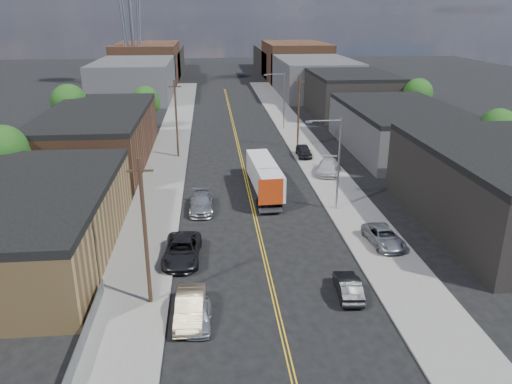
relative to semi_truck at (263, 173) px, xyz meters
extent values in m
plane|color=black|center=(-1.50, 29.00, -2.03)|extent=(260.00, 260.00, 0.00)
cube|color=gold|center=(-1.50, 14.00, -2.03)|extent=(0.32, 120.00, 0.01)
cube|color=slate|center=(-11.00, 14.00, -1.96)|extent=(5.00, 140.00, 0.15)
cube|color=slate|center=(8.00, 14.00, -1.96)|extent=(5.00, 140.00, 0.15)
cube|color=olive|center=(-19.50, -13.00, 0.47)|extent=(12.00, 22.00, 5.00)
cube|color=black|center=(-19.50, -13.00, 3.27)|extent=(12.00, 22.00, 0.60)
cube|color=#533321|center=(-19.50, 13.00, 0.97)|extent=(12.00, 26.00, 6.00)
cube|color=black|center=(-19.50, 13.00, 4.27)|extent=(12.00, 26.00, 0.60)
cube|color=black|center=(20.50, -11.00, 1.22)|extent=(14.00, 22.00, 6.50)
cube|color=navy|center=(13.70, -11.00, 1.57)|extent=(0.30, 20.00, 0.80)
cube|color=#343436|center=(20.50, 15.00, 0.72)|extent=(14.00, 24.00, 5.50)
cube|color=black|center=(20.50, 15.00, 3.77)|extent=(14.00, 24.00, 0.60)
cube|color=black|center=(20.50, 41.00, 1.47)|extent=(14.00, 22.00, 7.00)
cube|color=black|center=(20.50, 41.00, 5.27)|extent=(14.00, 22.00, 0.60)
cube|color=#343436|center=(-21.50, 64.00, 1.97)|extent=(16.00, 30.00, 8.00)
cube|color=#343436|center=(18.50, 64.00, 1.97)|extent=(16.00, 30.00, 8.00)
cube|color=#533321|center=(-21.50, 89.00, 2.97)|extent=(16.00, 26.00, 10.00)
cube|color=#533321|center=(18.50, 89.00, 2.97)|extent=(16.00, 26.00, 10.00)
cube|color=black|center=(-21.50, 109.00, 1.47)|extent=(16.00, 40.00, 7.00)
cube|color=black|center=(18.50, 109.00, 1.47)|extent=(16.00, 40.00, 7.00)
cylinder|color=gray|center=(-23.50, 79.00, 12.97)|extent=(0.80, 0.80, 30.00)
cylinder|color=gray|center=(-25.26, 77.24, 12.97)|extent=(1.94, 1.94, 29.98)
cylinder|color=gray|center=(-21.74, 77.24, 12.97)|extent=(1.94, 1.94, 29.98)
cylinder|color=gray|center=(-25.26, 80.76, 12.97)|extent=(1.94, 1.94, 29.98)
cylinder|color=gray|center=(-21.74, 80.76, 12.97)|extent=(1.94, 1.94, 29.98)
cylinder|color=gray|center=(6.50, -6.00, 2.47)|extent=(0.18, 0.18, 9.00)
cylinder|color=gray|center=(5.00, -6.00, 6.77)|extent=(3.00, 0.12, 0.12)
cube|color=gray|center=(3.50, -6.00, 6.67)|extent=(0.60, 0.25, 0.18)
cylinder|color=gray|center=(6.50, 29.00, 2.47)|extent=(0.18, 0.18, 9.00)
cylinder|color=gray|center=(5.00, 29.00, 6.77)|extent=(3.00, 0.12, 0.12)
cube|color=gray|center=(3.50, 29.00, 6.67)|extent=(0.60, 0.25, 0.18)
cylinder|color=black|center=(-9.70, -21.00, 2.97)|extent=(0.26, 0.26, 10.00)
cube|color=black|center=(-9.70, -21.00, 7.17)|extent=(1.60, 0.12, 0.12)
cylinder|color=black|center=(-9.70, 14.00, 2.97)|extent=(0.26, 0.26, 10.00)
cube|color=black|center=(-9.70, 14.00, 7.17)|extent=(1.60, 0.12, 0.12)
cylinder|color=black|center=(6.70, 17.00, 2.97)|extent=(0.26, 0.26, 10.00)
cube|color=black|center=(6.70, 17.00, 7.17)|extent=(1.60, 0.12, 0.12)
cube|color=slate|center=(-13.00, -27.50, -1.43)|extent=(0.02, 16.00, 1.20)
cube|color=slate|center=(-13.00, -27.50, -0.83)|extent=(0.05, 16.00, 0.05)
cylinder|color=black|center=(-25.50, -1.00, 0.09)|extent=(0.36, 0.36, 4.25)
sphere|color=#183B10|center=(-25.50, -1.00, 3.49)|extent=(4.76, 4.76, 4.76)
sphere|color=#183B10|center=(-24.90, -0.70, 2.64)|extent=(3.74, 3.74, 3.74)
cylinder|color=black|center=(-25.50, 24.00, 0.22)|extent=(0.36, 0.36, 4.50)
sphere|color=#183B10|center=(-25.50, 24.00, 3.82)|extent=(5.04, 5.04, 5.04)
sphere|color=#183B10|center=(-24.90, 24.30, 2.92)|extent=(3.96, 3.96, 3.96)
sphere|color=#183B10|center=(-26.00, 23.60, 3.19)|extent=(3.60, 3.60, 3.60)
cylinder|color=black|center=(-15.50, 31.00, -0.16)|extent=(0.36, 0.36, 3.75)
sphere|color=#183B10|center=(-15.50, 31.00, 2.84)|extent=(4.20, 4.20, 4.20)
sphere|color=#183B10|center=(-14.90, 31.30, 2.09)|extent=(3.30, 3.30, 3.30)
sphere|color=#183B10|center=(-16.00, 30.60, 2.32)|extent=(3.00, 3.00, 3.00)
cylinder|color=black|center=(28.50, 5.00, -0.03)|extent=(0.36, 0.36, 4.00)
sphere|color=#183B10|center=(28.50, 5.00, 3.17)|extent=(4.48, 4.48, 4.48)
sphere|color=#183B10|center=(29.10, 5.30, 2.37)|extent=(3.52, 3.52, 3.52)
sphere|color=#183B10|center=(28.00, 4.60, 2.61)|extent=(3.20, 3.20, 3.20)
cylinder|color=black|center=(28.50, 29.00, 0.09)|extent=(0.36, 0.36, 4.25)
sphere|color=#183B10|center=(28.50, 29.00, 3.49)|extent=(4.76, 4.76, 4.76)
sphere|color=#183B10|center=(29.10, 29.30, 2.64)|extent=(3.74, 3.74, 3.74)
sphere|color=#183B10|center=(28.00, 28.60, 2.90)|extent=(3.40, 3.40, 3.40)
cube|color=silver|center=(0.00, -1.36, 0.28)|extent=(2.93, 10.81, 2.50)
cube|color=#9F2C0C|center=(0.00, -6.71, 0.28)|extent=(2.34, 0.25, 2.52)
cube|color=gray|center=(0.00, -6.71, -1.54)|extent=(2.23, 0.72, 0.25)
cube|color=black|center=(0.00, 5.23, -0.65)|extent=(2.39, 2.97, 2.76)
cylinder|color=black|center=(0.00, -5.31, -1.59)|extent=(2.36, 1.02, 0.89)
cylinder|color=black|center=(0.00, 5.23, -1.59)|extent=(2.28, 1.02, 0.89)
imported|color=silver|center=(-6.50, -23.68, -1.39)|extent=(1.59, 3.79, 1.28)
imported|color=#948161|center=(-7.05, -23.00, -1.22)|extent=(1.89, 4.98, 1.62)
imported|color=black|center=(-7.90, -15.00, -1.21)|extent=(3.02, 6.06, 1.65)
imported|color=gray|center=(-6.50, -5.00, -1.25)|extent=(2.28, 5.42, 1.56)
imported|color=black|center=(3.50, -21.23, -1.34)|extent=(1.78, 4.30, 1.38)
imported|color=#9B9EA0|center=(8.42, -14.10, -1.20)|extent=(2.67, 5.09, 1.37)
imported|color=#B1B1B1|center=(8.17, 5.00, -1.11)|extent=(3.70, 5.76, 1.55)
imported|color=black|center=(6.70, 12.36, -1.13)|extent=(1.87, 4.44, 1.50)
camera|label=1|loc=(-5.45, -49.94, 16.20)|focal=35.00mm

